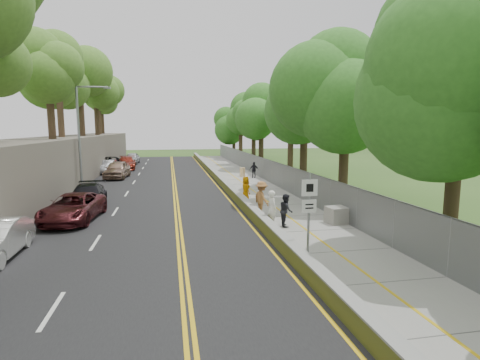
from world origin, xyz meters
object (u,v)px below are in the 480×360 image
streetlight (82,130)px  construction_barrel (242,172)px  signpost (309,204)px  car_2 (73,208)px  concrete_block (339,215)px  painter_0 (246,189)px  person_far (254,170)px

streetlight → construction_barrel: bearing=23.6°
signpost → car_2: bearing=144.6°
construction_barrel → concrete_block: bearing=-86.0°
streetlight → painter_0: bearing=-30.6°
car_2 → construction_barrel: bearing=58.4°
streetlight → signpost: (11.51, -17.02, -2.68)m
streetlight → person_far: 15.63m
signpost → car_2: signpost is taller
signpost → streetlight: bearing=124.1°
construction_barrel → concrete_block: (1.30, -18.76, -0.03)m
construction_barrel → painter_0: (-2.25, -12.53, 0.38)m
concrete_block → streetlight: bearing=138.9°
streetlight → construction_barrel: 15.27m
signpost → concrete_block: 5.48m
concrete_block → signpost: bearing=-128.1°
person_far → signpost: bearing=86.0°
car_2 → streetlight: bearing=104.1°
construction_barrel → car_2: size_ratio=0.18×
streetlight → painter_0: size_ratio=4.83×
concrete_block → car_2: (-13.30, 2.99, 0.27)m
concrete_block → car_2: bearing=167.3°
concrete_block → person_far: 17.66m
painter_0 → streetlight: bearing=43.9°
streetlight → car_2: (1.46, -9.88, -3.90)m
painter_0 → person_far: size_ratio=1.08×
concrete_block → car_2: car_2 is taller
construction_barrel → person_far: person_far is taller
signpost → construction_barrel: signpost is taller
streetlight → concrete_block: (14.76, -12.87, -4.18)m
streetlight → concrete_block: streetlight is taller
construction_barrel → painter_0: bearing=-100.2°
concrete_block → person_far: size_ratio=0.81×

